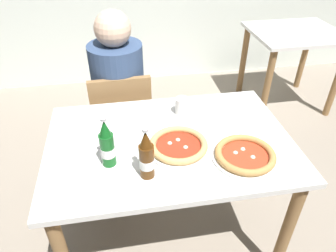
% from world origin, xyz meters
% --- Properties ---
extents(ground_plane, '(8.00, 8.00, 0.00)m').
position_xyz_m(ground_plane, '(0.00, 0.00, 0.00)').
color(ground_plane, gray).
extents(dining_table_main, '(1.20, 0.80, 0.75)m').
position_xyz_m(dining_table_main, '(0.00, 0.00, 0.64)').
color(dining_table_main, silver).
rests_on(dining_table_main, ground_plane).
extents(chair_behind_table, '(0.42, 0.42, 0.85)m').
position_xyz_m(chair_behind_table, '(-0.22, 0.61, 0.48)').
color(chair_behind_table, olive).
rests_on(chair_behind_table, ground_plane).
extents(diner_seated, '(0.34, 0.34, 1.21)m').
position_xyz_m(diner_seated, '(-0.23, 0.66, 0.58)').
color(diner_seated, '#2D3342').
rests_on(diner_seated, ground_plane).
extents(dining_table_background, '(0.80, 0.70, 0.75)m').
position_xyz_m(dining_table_background, '(1.41, 1.37, 0.59)').
color(dining_table_background, silver).
rests_on(dining_table_background, ground_plane).
extents(pizza_margherita_near, '(0.30, 0.30, 0.04)m').
position_xyz_m(pizza_margherita_near, '(0.03, -0.07, 0.77)').
color(pizza_margherita_near, white).
rests_on(pizza_margherita_near, dining_table_main).
extents(pizza_marinara_far, '(0.30, 0.30, 0.04)m').
position_xyz_m(pizza_marinara_far, '(0.31, -0.19, 0.77)').
color(pizza_marinara_far, white).
rests_on(pizza_marinara_far, dining_table_main).
extents(beer_bottle_left, '(0.07, 0.07, 0.25)m').
position_xyz_m(beer_bottle_left, '(-0.14, -0.22, 0.85)').
color(beer_bottle_left, '#512D0F').
rests_on(beer_bottle_left, dining_table_main).
extents(beer_bottle_center, '(0.07, 0.07, 0.25)m').
position_xyz_m(beer_bottle_center, '(-0.30, -0.12, 0.85)').
color(beer_bottle_center, '#14591E').
rests_on(beer_bottle_center, dining_table_main).
extents(napkin_with_cutlery, '(0.19, 0.19, 0.01)m').
position_xyz_m(napkin_with_cutlery, '(0.28, 0.10, 0.75)').
color(napkin_with_cutlery, white).
rests_on(napkin_with_cutlery, dining_table_main).
extents(paper_cup, '(0.07, 0.07, 0.09)m').
position_xyz_m(paper_cup, '(0.11, 0.23, 0.80)').
color(paper_cup, white).
rests_on(paper_cup, dining_table_main).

